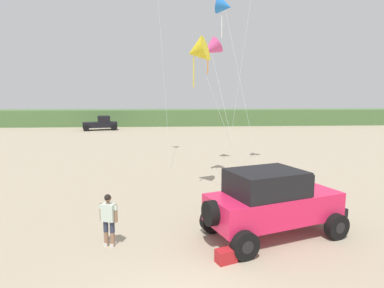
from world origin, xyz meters
name	(u,v)px	position (x,y,z in m)	size (l,w,h in m)	color
dune_ridge	(181,117)	(1.51, 48.07, 1.26)	(90.00, 6.44, 2.53)	#4C703D
jeep	(272,201)	(2.99, 4.07, 1.20)	(5.00, 3.66, 2.26)	#EA2151
person_watching	(109,217)	(-2.26, 3.68, 0.94)	(0.60, 0.40, 1.67)	#8C664C
cooler_box	(226,256)	(1.18, 2.42, 0.19)	(0.56, 0.36, 0.38)	#B21E23
distant_pickup	(101,123)	(-9.92, 40.26, 0.94)	(4.93, 3.40, 1.98)	black
kite_red_delta	(224,6)	(3.02, 14.42, 10.02)	(1.92, 5.63, 10.72)	blue
kite_orange_streamer	(211,49)	(1.85, 11.62, 7.12)	(1.86, 4.69, 7.83)	#E04C93
kite_blue_swept	(197,51)	(0.91, 9.00, 6.64)	(3.07, 1.99, 7.39)	yellow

